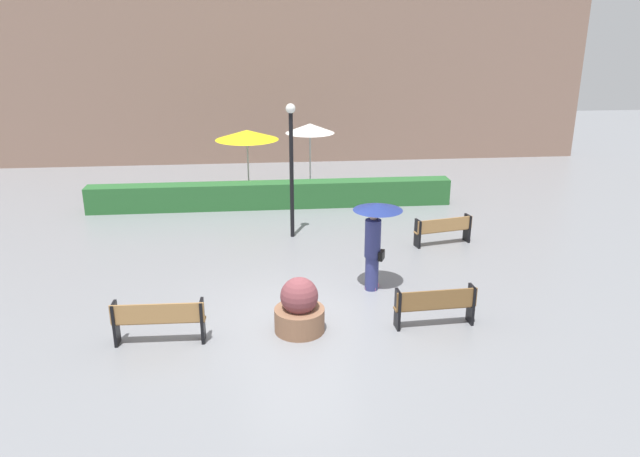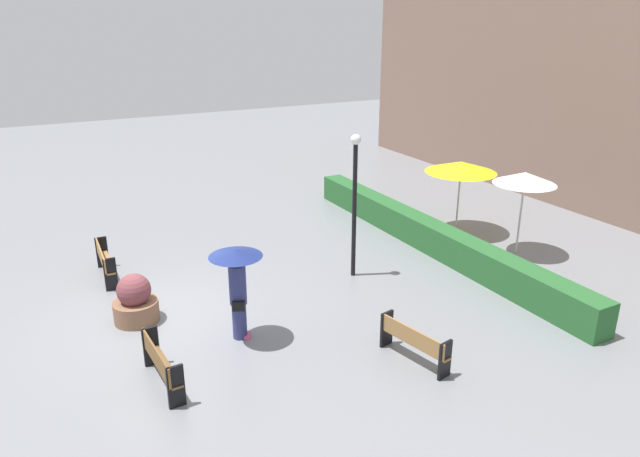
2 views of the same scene
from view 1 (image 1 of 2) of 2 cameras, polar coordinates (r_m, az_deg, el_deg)
name	(u,v)px [view 1 (image 1 of 2)]	position (r m, az deg, el deg)	size (l,w,h in m)	color
ground_plane	(302,318)	(13.43, -1.75, -8.42)	(60.00, 60.00, 0.00)	gray
bench_near_left	(159,319)	(12.62, -14.93, -8.19)	(1.84, 0.37, 0.91)	#9E7242
bench_far_right	(443,229)	(17.84, 11.52, -0.01)	(1.74, 0.67, 0.82)	#9E7242
bench_near_right	(435,304)	(13.10, 10.79, -7.00)	(1.75, 0.42, 0.87)	brown
pedestrian_with_umbrella	(375,231)	(14.27, 5.20, -0.23)	(1.16, 1.16, 2.18)	navy
planter_pot	(299,309)	(12.71, -1.95, -7.53)	(1.05, 1.05, 1.19)	brown
lamp_post	(291,157)	(17.64, -2.71, 6.70)	(0.28, 0.28, 3.97)	black
patio_umbrella_yellow	(247,135)	(22.40, -6.88, 8.72)	(2.30, 2.30, 2.41)	silver
patio_umbrella_white	(310,128)	(22.82, -0.95, 9.38)	(1.83, 1.83, 2.55)	silver
hedge_strip	(272,195)	(21.09, -4.56, 3.17)	(12.47, 0.70, 0.89)	#28602D
building_facade	(275,57)	(27.95, -4.20, 15.73)	(28.00, 1.20, 9.21)	#846656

